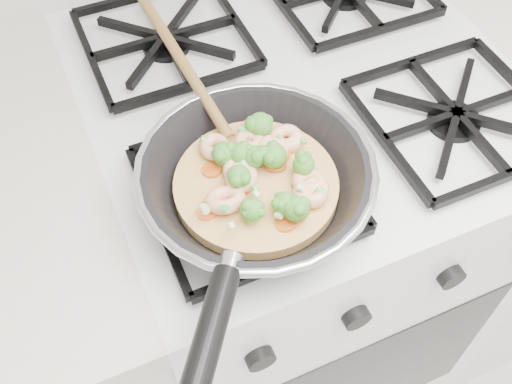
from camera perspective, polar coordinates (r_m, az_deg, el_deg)
name	(u,v)px	position (r m, az deg, el deg)	size (l,w,h in m)	color
stove	(288,247)	(1.21, 3.09, -5.20)	(0.60, 0.60, 0.92)	white
skillet	(255,180)	(0.68, -0.10, 1.10)	(0.33, 0.58, 0.09)	black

